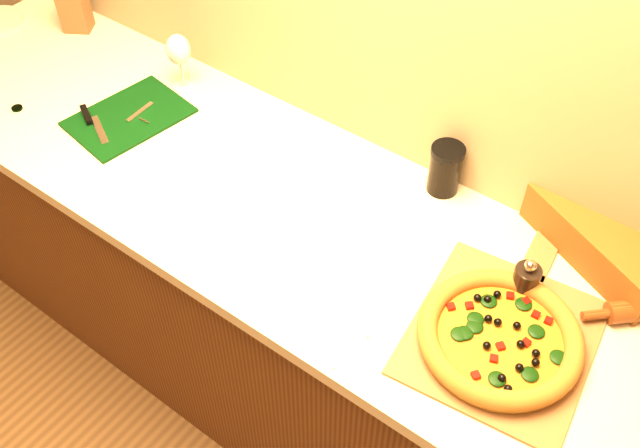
{
  "coord_description": "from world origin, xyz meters",
  "views": [
    {
      "loc": [
        0.74,
        0.46,
        2.2
      ],
      "look_at": [
        0.07,
        1.38,
        0.96
      ],
      "focal_mm": 40.0,
      "sensor_mm": 36.0,
      "label": 1
    }
  ],
  "objects_px": {
    "pizza_peel": "(504,332)",
    "pepper_grinder": "(525,281)",
    "wine_glass": "(178,51)",
    "dark_jar": "(445,169)",
    "pizza": "(500,337)",
    "cutting_board": "(128,117)"
  },
  "relations": [
    {
      "from": "pizza_peel",
      "to": "pepper_grinder",
      "type": "height_order",
      "value": "pepper_grinder"
    },
    {
      "from": "wine_glass",
      "to": "cutting_board",
      "type": "bearing_deg",
      "value": -97.57
    },
    {
      "from": "pepper_grinder",
      "to": "dark_jar",
      "type": "relative_size",
      "value": 0.81
    },
    {
      "from": "pizza_peel",
      "to": "pepper_grinder",
      "type": "distance_m",
      "value": 0.13
    },
    {
      "from": "cutting_board",
      "to": "pepper_grinder",
      "type": "xyz_separation_m",
      "value": [
        1.18,
        0.1,
        0.04
      ]
    },
    {
      "from": "cutting_board",
      "to": "pepper_grinder",
      "type": "relative_size",
      "value": 3.17
    },
    {
      "from": "pizza_peel",
      "to": "wine_glass",
      "type": "xyz_separation_m",
      "value": [
        -1.17,
        0.23,
        0.12
      ]
    },
    {
      "from": "pepper_grinder",
      "to": "cutting_board",
      "type": "bearing_deg",
      "value": -175.27
    },
    {
      "from": "cutting_board",
      "to": "pizza_peel",
      "type": "bearing_deg",
      "value": 7.92
    },
    {
      "from": "pizza_peel",
      "to": "wine_glass",
      "type": "relative_size",
      "value": 3.25
    },
    {
      "from": "cutting_board",
      "to": "dark_jar",
      "type": "bearing_deg",
      "value": 27.28
    },
    {
      "from": "pizza",
      "to": "cutting_board",
      "type": "bearing_deg",
      "value": 177.13
    },
    {
      "from": "pizza",
      "to": "dark_jar",
      "type": "distance_m",
      "value": 0.48
    },
    {
      "from": "pizza_peel",
      "to": "wine_glass",
      "type": "bearing_deg",
      "value": 162.38
    },
    {
      "from": "cutting_board",
      "to": "pepper_grinder",
      "type": "distance_m",
      "value": 1.19
    },
    {
      "from": "pizza_peel",
      "to": "pepper_grinder",
      "type": "xyz_separation_m",
      "value": [
        -0.02,
        0.12,
        0.04
      ]
    },
    {
      "from": "wine_glass",
      "to": "dark_jar",
      "type": "xyz_separation_m",
      "value": [
        0.84,
        0.08,
        -0.06
      ]
    },
    {
      "from": "pizza_peel",
      "to": "cutting_board",
      "type": "xyz_separation_m",
      "value": [
        -1.2,
        0.02,
        0.0
      ]
    },
    {
      "from": "pizza_peel",
      "to": "pizza",
      "type": "height_order",
      "value": "pizza"
    },
    {
      "from": "dark_jar",
      "to": "wine_glass",
      "type": "bearing_deg",
      "value": -174.48
    },
    {
      "from": "pizza",
      "to": "wine_glass",
      "type": "bearing_deg",
      "value": 167.3
    },
    {
      "from": "wine_glass",
      "to": "dark_jar",
      "type": "bearing_deg",
      "value": 5.52
    }
  ]
}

